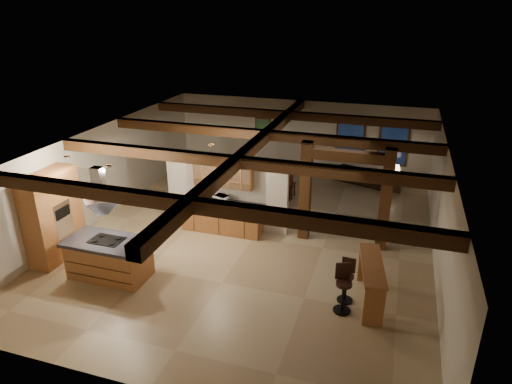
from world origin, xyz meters
The scene contains 22 objects.
ground centered at (0.00, 0.00, 0.00)m, with size 12.00×12.00×0.00m, color tan.
room_walls centered at (0.00, 0.00, 1.78)m, with size 12.00×12.00×12.00m.
ceiling_beams centered at (0.00, 0.00, 2.76)m, with size 10.00×12.00×0.28m.
timber_posts centered at (2.50, 0.50, 1.76)m, with size 2.50×0.30×2.90m.
partition_wall centered at (-1.00, 0.50, 1.10)m, with size 3.80×0.18×2.20m, color beige.
pantry_cabinet centered at (-4.67, -2.60, 1.20)m, with size 0.67×1.60×2.40m.
back_counter centered at (-1.00, 0.11, 0.48)m, with size 2.50×0.66×0.94m.
upper_display_cabinet centered at (-1.00, 0.31, 1.85)m, with size 1.80×0.36×0.95m.
range_hood centered at (-2.77, -3.03, 1.78)m, with size 1.10×1.10×1.40m.
back_windows centered at (2.80, 5.93, 1.50)m, with size 2.70×0.07×1.70m.
framed_art centered at (-1.50, 5.94, 1.70)m, with size 0.65×0.05×0.85m.
recessed_cans centered at (-2.53, -1.93, 2.87)m, with size 3.16×2.46×0.03m.
kitchen_island centered at (-2.77, -3.03, 0.52)m, with size 2.07×1.11×1.03m.
dining_table centered at (-0.52, 2.58, 0.33)m, with size 1.87×1.05×0.66m, color #421A10.
sofa centered at (2.67, 5.50, 0.33)m, with size 2.25×0.88×0.66m, color black.
microwave centered at (-1.01, 0.11, 1.05)m, with size 0.41×0.27×0.22m, color silver.
bar_counter centered at (3.50, -2.14, 0.67)m, with size 0.78×1.95×1.00m.
side_table centered at (3.79, 5.03, 0.31)m, with size 0.49×0.49×0.62m, color #351C0D.
table_lamp centered at (3.79, 5.03, 0.87)m, with size 0.31×0.31×0.36m.
bar_stool_a centered at (2.95, -2.66, 0.58)m, with size 0.42×0.43×1.14m.
bar_stool_b centered at (2.98, -2.25, 0.53)m, with size 0.37×0.37×1.05m.
dining_chairs centered at (-0.52, 2.58, 0.63)m, with size 2.00×2.00×1.24m.
Camera 1 is at (3.68, -11.27, 6.36)m, focal length 32.00 mm.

